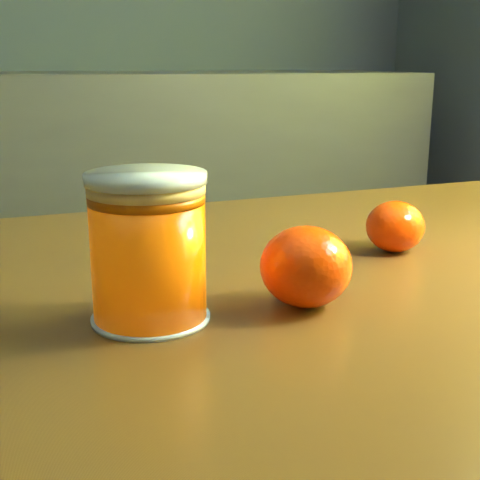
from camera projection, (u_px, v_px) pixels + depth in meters
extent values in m
cube|color=brown|center=(315.00, 297.00, 0.61)|extent=(1.08, 0.83, 0.04)
cylinder|color=#482012|center=(460.00, 420.00, 1.12)|extent=(0.05, 0.05, 0.70)
cylinder|color=#FF5F05|center=(149.00, 258.00, 0.49)|extent=(0.08, 0.08, 0.10)
cylinder|color=#FFC368|center=(146.00, 188.00, 0.48)|extent=(0.08, 0.08, 0.01)
cylinder|color=silver|center=(146.00, 179.00, 0.47)|extent=(0.09, 0.09, 0.01)
ellipsoid|color=#FF4005|center=(306.00, 266.00, 0.52)|extent=(0.09, 0.09, 0.06)
ellipsoid|color=#FF4005|center=(395.00, 226.00, 0.68)|extent=(0.06, 0.06, 0.05)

